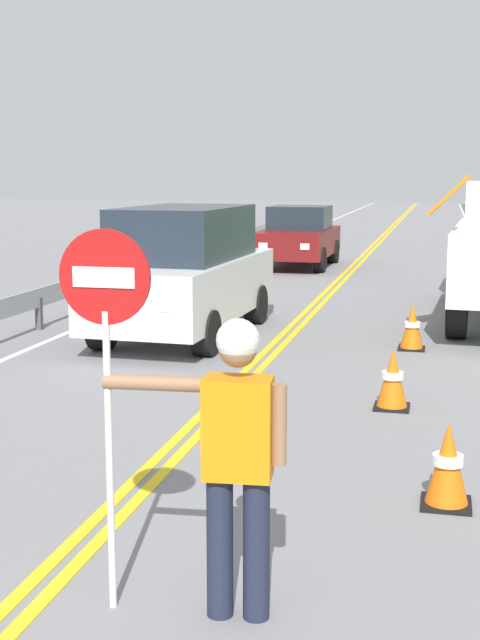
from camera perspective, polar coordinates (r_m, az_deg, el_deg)
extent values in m
cube|color=yellow|center=(20.53, 6.09, 2.29)|extent=(0.11, 110.00, 0.01)
cube|color=yellow|center=(20.51, 6.59, 2.28)|extent=(0.11, 110.00, 0.01)
cube|color=silver|center=(21.25, -3.35, 2.58)|extent=(0.12, 110.00, 0.01)
cylinder|color=#1E2338|center=(5.31, 1.08, -14.84)|extent=(0.16, 0.16, 0.88)
cylinder|color=#1E2338|center=(5.34, -1.34, -14.70)|extent=(0.16, 0.16, 0.88)
cube|color=orange|center=(5.06, -0.13, -7.13)|extent=(0.42, 0.27, 0.60)
cylinder|color=#996B4C|center=(5.09, -5.72, -4.16)|extent=(0.61, 0.14, 0.09)
cylinder|color=#996B4C|center=(5.02, 2.59, -6.91)|extent=(0.09, 0.09, 0.48)
sphere|color=#996B4C|center=(4.95, -0.14, -1.91)|extent=(0.22, 0.22, 0.22)
sphere|color=white|center=(4.94, -0.14, -1.34)|extent=(0.25, 0.25, 0.25)
cylinder|color=silver|center=(5.31, -8.60, -9.33)|extent=(0.04, 0.04, 1.85)
cylinder|color=#B71414|center=(5.05, -8.93, 2.82)|extent=(0.56, 0.03, 0.56)
cube|color=white|center=(5.04, -9.00, 2.79)|extent=(0.38, 0.01, 0.12)
cube|color=orange|center=(13.37, 13.67, 8.02)|extent=(0.64, 0.83, 0.59)
cylinder|color=black|center=(18.53, 14.77, 2.64)|extent=(0.37, 0.94, 0.92)
cylinder|color=black|center=(14.29, 14.14, 0.64)|extent=(0.37, 0.94, 0.92)
cube|color=silver|center=(14.08, -3.66, 2.18)|extent=(2.04, 4.67, 0.92)
cube|color=#1E2833|center=(13.99, -3.70, 5.75)|extent=(1.74, 2.92, 0.84)
cube|color=#EAEACC|center=(11.76, -4.82, 0.91)|extent=(0.24, 0.07, 0.16)
cube|color=#EAEACC|center=(12.19, -9.68, 1.12)|extent=(0.24, 0.07, 0.16)
cylinder|color=black|center=(12.55, -2.27, -0.86)|extent=(0.31, 0.69, 0.68)
cylinder|color=black|center=(13.15, -9.08, -0.49)|extent=(0.31, 0.69, 0.68)
cylinder|color=black|center=(15.25, 1.04, 1.04)|extent=(0.31, 0.69, 0.68)
cylinder|color=black|center=(15.74, -4.74, 1.28)|extent=(0.31, 0.69, 0.68)
cube|color=maroon|center=(24.49, 3.85, 5.16)|extent=(1.90, 4.13, 0.72)
cube|color=#1E2833|center=(24.69, 3.97, 6.78)|extent=(1.65, 1.75, 0.64)
cube|color=#EAEACC|center=(22.40, 4.31, 4.86)|extent=(0.24, 0.06, 0.16)
cube|color=#EAEACC|center=(22.61, 1.54, 4.93)|extent=(0.24, 0.06, 0.16)
cylinder|color=black|center=(23.14, 5.28, 3.98)|extent=(0.29, 0.68, 0.68)
cylinder|color=black|center=(23.45, 1.30, 4.09)|extent=(0.29, 0.68, 0.68)
cylinder|color=black|center=(25.64, 6.16, 4.52)|extent=(0.29, 0.68, 0.68)
cylinder|color=black|center=(25.92, 2.56, 4.63)|extent=(0.29, 0.68, 0.68)
cone|color=orange|center=(7.18, 13.55, -9.21)|extent=(0.36, 0.36, 0.70)
cylinder|color=white|center=(7.17, 13.56, -8.94)|extent=(0.25, 0.25, 0.08)
cube|color=black|center=(7.30, 13.44, -11.70)|extent=(0.40, 0.40, 0.03)
cone|color=orange|center=(9.92, 10.04, -3.81)|extent=(0.36, 0.36, 0.70)
cylinder|color=white|center=(9.91, 10.04, -3.61)|extent=(0.25, 0.25, 0.08)
cube|color=black|center=(10.00, 9.98, -5.67)|extent=(0.40, 0.40, 0.03)
cone|color=orange|center=(13.26, 11.29, -0.43)|extent=(0.36, 0.36, 0.70)
cylinder|color=white|center=(13.25, 11.30, -0.28)|extent=(0.25, 0.25, 0.08)
cube|color=black|center=(13.32, 11.24, -1.85)|extent=(0.40, 0.40, 0.03)
cube|color=#9EA0A3|center=(18.11, -8.35, 2.99)|extent=(0.06, 32.00, 0.32)
cube|color=#4C4C51|center=(15.04, -13.13, 0.41)|extent=(0.10, 0.10, 0.55)
cube|color=#4C4C51|center=(17.09, -9.74, 1.62)|extent=(0.10, 0.10, 0.55)
cube|color=#4C4C51|center=(19.20, -7.08, 2.57)|extent=(0.10, 0.10, 0.55)
cube|color=#4C4C51|center=(21.34, -4.95, 3.32)|extent=(0.10, 0.10, 0.55)
cube|color=#4C4C51|center=(23.51, -3.21, 3.94)|extent=(0.10, 0.10, 0.55)
cube|color=#4C4C51|center=(25.70, -1.76, 4.44)|extent=(0.10, 0.10, 0.55)
cube|color=#4C4C51|center=(27.90, -0.54, 4.87)|extent=(0.10, 0.10, 0.55)
cube|color=#4C4C51|center=(30.12, 0.50, 5.23)|extent=(0.10, 0.10, 0.55)
cube|color=#4C4C51|center=(32.35, 1.40, 5.54)|extent=(0.10, 0.10, 0.55)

